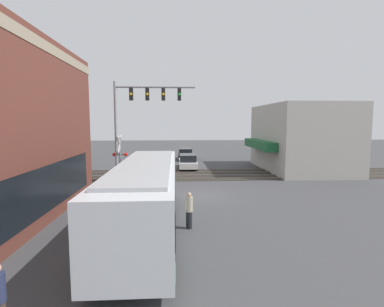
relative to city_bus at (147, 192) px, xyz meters
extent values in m
plane|color=#424244|center=(6.07, -2.80, -1.69)|extent=(120.00, 120.00, 0.00)
cube|color=gray|center=(0.14, 4.85, 6.65)|extent=(16.57, 0.36, 0.50)
cube|color=black|center=(0.14, 4.75, 0.01)|extent=(13.75, 0.12, 2.20)
cube|color=#B2ADA3|center=(16.11, -13.88, 1.58)|extent=(11.27, 7.17, 6.52)
cube|color=#19592D|center=(16.11, -9.75, 0.91)|extent=(7.89, 1.20, 0.80)
cube|color=silver|center=(0.01, 0.00, -0.01)|extent=(12.35, 2.55, 2.49)
cube|color=black|center=(0.01, 0.00, 0.36)|extent=(12.10, 2.59, 1.05)
cube|color=#288438|center=(0.01, 0.00, -1.09)|extent=(12.10, 2.58, 0.24)
cube|color=#A5A8AA|center=(0.01, 0.00, 1.29)|extent=(10.50, 2.17, 0.12)
cylinder|color=black|center=(3.98, 0.00, -1.19)|extent=(1.00, 2.57, 1.00)
cylinder|color=black|center=(-4.37, 0.00, -1.19)|extent=(1.00, 2.57, 1.00)
cylinder|color=gray|center=(9.72, 3.17, 2.23)|extent=(0.20, 0.20, 7.84)
cylinder|color=gray|center=(9.72, 0.17, 5.75)|extent=(0.16, 6.01, 0.16)
cube|color=black|center=(9.72, 1.97, 5.20)|extent=(0.30, 0.27, 0.90)
sphere|color=yellow|center=(9.56, 1.97, 5.20)|extent=(0.20, 0.20, 0.20)
cube|color=black|center=(9.72, 0.77, 5.20)|extent=(0.30, 0.27, 0.90)
sphere|color=yellow|center=(9.56, 0.77, 5.20)|extent=(0.20, 0.20, 0.20)
cube|color=black|center=(9.72, -0.43, 5.20)|extent=(0.30, 0.27, 0.90)
sphere|color=yellow|center=(9.56, -0.43, 5.20)|extent=(0.20, 0.20, 0.20)
cube|color=black|center=(9.72, -1.64, 5.20)|extent=(0.30, 0.27, 0.90)
sphere|color=green|center=(9.56, -1.64, 5.20)|extent=(0.20, 0.20, 0.20)
cylinder|color=gray|center=(10.21, 3.00, 0.11)|extent=(0.14, 0.14, 3.60)
cube|color=white|center=(10.21, 3.00, 1.41)|extent=(1.41, 0.06, 1.41)
cube|color=white|center=(10.21, 3.00, 1.41)|extent=(1.41, 0.06, 1.41)
cylinder|color=#38383A|center=(10.21, 3.00, 0.61)|extent=(0.08, 0.90, 0.08)
sphere|color=red|center=(10.16, 2.55, 0.61)|extent=(0.28, 0.28, 0.28)
sphere|color=red|center=(10.16, 3.45, 0.61)|extent=(0.28, 0.28, 0.28)
cube|color=#332D28|center=(12.07, -2.80, -1.67)|extent=(2.60, 60.00, 0.03)
cube|color=#6B6056|center=(11.35, -2.80, -1.61)|extent=(0.07, 60.00, 0.15)
cube|color=#6B6056|center=(12.78, -2.80, -1.61)|extent=(0.07, 60.00, 0.15)
cube|color=#332D28|center=(15.27, -2.80, -1.67)|extent=(2.60, 60.00, 0.03)
cube|color=#6B6056|center=(14.55, -2.80, -1.61)|extent=(0.07, 60.00, 0.15)
cube|color=#6B6056|center=(15.98, -2.80, -1.61)|extent=(0.07, 60.00, 0.15)
cube|color=silver|center=(17.52, -2.60, -1.14)|extent=(4.84, 1.80, 0.57)
cube|color=black|center=(17.28, -2.60, -0.52)|extent=(2.66, 1.62, 0.68)
cylinder|color=black|center=(19.02, -2.60, -1.37)|extent=(0.64, 1.82, 0.64)
cylinder|color=black|center=(16.02, -2.60, -1.37)|extent=(0.64, 1.82, 0.64)
cube|color=black|center=(24.98, -2.60, -1.15)|extent=(4.36, 1.80, 0.55)
cube|color=black|center=(24.76, -2.60, -0.55)|extent=(2.40, 1.62, 0.66)
cylinder|color=black|center=(26.33, -2.60, -1.37)|extent=(0.64, 1.82, 0.64)
cylinder|color=black|center=(23.63, -2.60, -1.37)|extent=(0.64, 1.82, 0.64)
cylinder|color=black|center=(-0.10, -1.91, -1.29)|extent=(0.28, 0.28, 0.79)
cylinder|color=#B2A58C|center=(-0.10, -1.91, -0.56)|extent=(0.34, 0.34, 0.66)
sphere|color=tan|center=(-0.10, -1.91, -0.13)|extent=(0.21, 0.21, 0.21)
camera|label=1|loc=(-13.26, -1.29, 3.13)|focal=28.00mm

